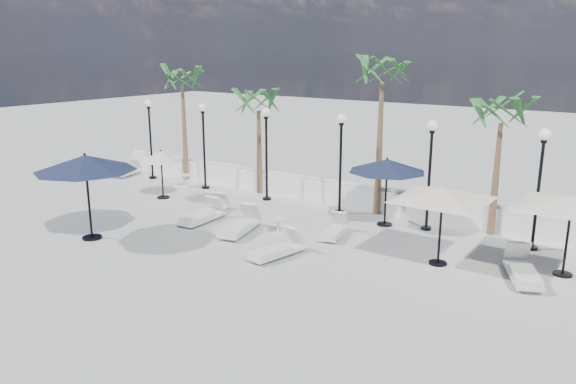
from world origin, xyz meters
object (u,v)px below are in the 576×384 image
Objects in this scene: parasol_navy_left at (85,164)px; parasol_cream_sq_b at (443,188)px; lounger_2 at (213,208)px; lounger_8 at (522,271)px; parasol_navy_mid at (387,166)px; lounger_4 at (334,230)px; lounger_5 at (240,225)px; parasol_cream_sq_a at (573,196)px; parasol_cream_small at (161,157)px; lounger_1 at (203,216)px; lounger_3 at (277,249)px; lounger_0 at (128,171)px.

parasol_navy_left reaches higher than parasol_cream_sq_b.
lounger_2 is 0.82× the size of lounger_8.
parasol_cream_sq_b reaches higher than parasol_navy_mid.
lounger_8 reaches higher than lounger_4.
lounger_5 reaches higher than lounger_8.
lounger_4 is at bearing 36.46° from parasol_navy_left.
lounger_2 is at bearing -174.68° from parasol_cream_sq_a.
parasol_navy_mid reaches higher than parasol_cream_small.
parasol_cream_sq_b reaches higher than lounger_4.
parasol_cream_small is (-15.48, -0.58, -0.52)m from parasol_cream_sq_a.
parasol_cream_small is at bearing 148.73° from lounger_5.
parasol_cream_sq_b is at bearing 160.11° from lounger_8.
lounger_4 is (5.18, 0.36, 0.00)m from lounger_2.
parasol_cream_sq_a reaches higher than parasol_cream_small.
lounger_5 is at bearing -165.50° from lounger_4.
lounger_1 is at bearing -169.60° from parasol_cream_sq_a.
lounger_3 is 1.13× the size of lounger_4.
parasol_navy_left is 0.66× the size of parasol_cream_sq_b.
lounger_5 is 0.68× the size of parasol_navy_left.
parasol_cream_sq_b is (6.62, 1.12, 2.04)m from lounger_5.
parasol_navy_left is (6.71, -7.04, 2.33)m from lounger_0.
lounger_8 is 2.43m from parasol_cream_sq_a.
lounger_0 is at bearing 152.14° from lounger_2.
lounger_0 is 11.06m from lounger_5.
lounger_2 is at bearing 156.00° from lounger_8.
parasol_navy_left is 5.46m from parasol_cream_small.
lounger_2 is at bearing 179.59° from parasol_cream_sq_b.
lounger_8 is 0.67× the size of parasol_navy_left.
lounger_5 reaches higher than lounger_4.
lounger_2 is at bearing -33.35° from lounger_0.
lounger_8 is 6.07m from parasol_navy_mid.
lounger_3 is 0.94× the size of lounger_8.
lounger_3 reaches higher than lounger_2.
lounger_2 is 0.36× the size of parasol_cream_sq_b.
lounger_3 is at bearing -152.10° from parasol_cream_sq_b.
lounger_3 is at bearing 19.65° from parasol_navy_left.
parasol_cream_sq_a is at bearing 6.78° from lounger_1.
lounger_0 is 14.21m from parasol_navy_mid.
lounger_3 is at bearing -19.46° from parasol_cream_small.
parasol_cream_small is (4.71, -2.01, 1.56)m from lounger_0.
lounger_1 is at bearing -173.62° from parasol_cream_sq_b.
parasol_navy_left reaches higher than lounger_5.
lounger_8 is 0.79× the size of parasol_navy_mid.
lounger_1 is 12.07m from parasol_cream_sq_a.
parasol_cream_small is (-8.08, 2.85, 1.53)m from lounger_3.
lounger_5 is 0.44× the size of parasol_cream_sq_a.
parasol_navy_mid is 0.54× the size of parasol_cream_sq_a.
lounger_5 is 9.02m from lounger_8.
lounger_2 is at bearing 138.77° from lounger_5.
parasol_navy_left is 0.65× the size of parasol_cream_sq_a.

